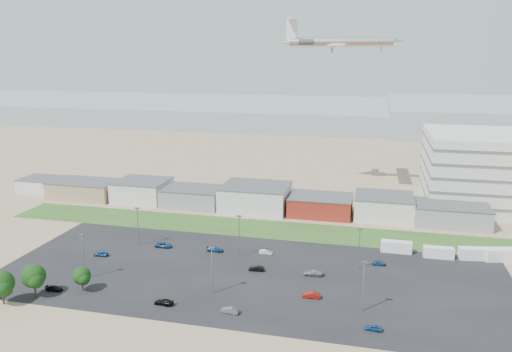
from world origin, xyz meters
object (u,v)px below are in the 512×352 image
(parked_car_11, at_px, (266,252))
(parked_car_10, at_px, (54,288))
(parked_car_13, at_px, (230,310))
(parked_car_6, at_px, (215,249))
(parked_car_1, at_px, (311,295))
(parked_car_7, at_px, (256,268))
(airliner, at_px, (341,42))
(parked_car_2, at_px, (373,328))
(parked_car_9, at_px, (163,245))
(parked_car_8, at_px, (379,263))
(parked_car_3, at_px, (164,302))
(parked_car_5, at_px, (101,254))
(box_trailer_a, at_px, (396,247))
(parked_car_12, at_px, (313,273))

(parked_car_11, bearing_deg, parked_car_10, 126.26)
(parked_car_13, bearing_deg, parked_car_6, -151.22)
(parked_car_1, relative_size, parked_car_7, 1.04)
(airliner, distance_m, parked_car_7, 96.14)
(parked_car_2, height_order, parked_car_9, parked_car_9)
(airliner, height_order, parked_car_8, airliner)
(parked_car_2, xyz_separation_m, parked_car_7, (-27.67, 20.89, 0.06))
(parked_car_3, xyz_separation_m, parked_car_6, (1.26, 30.20, 0.05))
(parked_car_5, bearing_deg, parked_car_13, 60.07)
(parked_car_7, distance_m, parked_car_9, 29.40)
(parked_car_9, bearing_deg, parked_car_11, -86.37)
(parked_car_13, bearing_deg, parked_car_3, -84.96)
(box_trailer_a, height_order, parked_car_9, box_trailer_a)
(parked_car_7, bearing_deg, parked_car_2, 48.05)
(parked_car_5, bearing_deg, box_trailer_a, 102.23)
(box_trailer_a, xyz_separation_m, parked_car_9, (-61.03, -11.30, -0.85))
(parked_car_1, relative_size, parked_car_11, 1.12)
(parked_car_5, bearing_deg, parked_car_11, 101.90)
(parked_car_1, bearing_deg, parked_car_9, -116.47)
(parked_car_5, xyz_separation_m, parked_car_7, (41.25, 0.53, -0.02))
(airliner, xyz_separation_m, parked_car_3, (-27.06, -99.03, -54.60))
(parked_car_3, distance_m, parked_car_10, 26.10)
(parked_car_1, xyz_separation_m, parked_car_9, (-42.67, 19.51, -0.01))
(parked_car_3, bearing_deg, parked_car_7, 149.11)
(parked_car_9, xyz_separation_m, parked_car_13, (27.58, -29.82, -0.02))
(parked_car_2, height_order, parked_car_8, parked_car_8)
(box_trailer_a, relative_size, parked_car_11, 2.27)
(box_trailer_a, xyz_separation_m, parked_car_13, (-33.45, -41.13, -0.87))
(parked_car_2, relative_size, parked_car_7, 0.88)
(parked_car_13, bearing_deg, parked_car_1, 129.71)
(parked_car_2, bearing_deg, parked_car_3, -84.99)
(parked_car_5, bearing_deg, parked_car_9, 122.12)
(parked_car_3, height_order, parked_car_6, parked_car_6)
(parked_car_13, bearing_deg, parked_car_9, -131.87)
(parked_car_11, height_order, parked_car_13, parked_car_13)
(parked_car_11, relative_size, parked_car_12, 0.77)
(parked_car_8, bearing_deg, parked_car_10, 109.48)
(parked_car_12, bearing_deg, parked_car_10, -71.53)
(parked_car_11, bearing_deg, parked_car_2, -139.95)
(parked_car_5, distance_m, parked_car_13, 45.62)
(airliner, height_order, parked_car_7, airliner)
(box_trailer_a, bearing_deg, parked_car_10, -151.12)
(parked_car_11, bearing_deg, parked_car_9, 92.47)
(airliner, distance_m, parked_car_12, 94.87)
(parked_car_11, bearing_deg, parked_car_1, -146.60)
(parked_car_5, height_order, parked_car_13, parked_car_5)
(airliner, distance_m, parked_car_6, 91.55)
(parked_car_6, height_order, parked_car_13, parked_car_6)
(airliner, relative_size, parked_car_13, 11.95)
(parked_car_12, distance_m, parked_car_13, 25.61)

